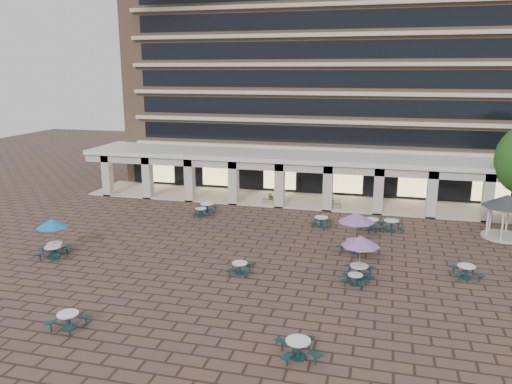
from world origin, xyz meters
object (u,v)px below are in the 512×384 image
at_px(picnic_table_2, 298,347).
at_px(planter_right, 332,204).
at_px(planter_left, 271,200).
at_px(picnic_table_0, 53,251).
at_px(picnic_table_1, 68,319).
at_px(gazebo, 507,206).

bearing_deg(picnic_table_2, planter_right, 71.05).
distance_m(planter_left, planter_right, 5.42).
bearing_deg(picnic_table_0, planter_right, 39.57).
xyz_separation_m(picnic_table_1, planter_left, (4.24, 23.90, 0.04)).
distance_m(picnic_table_0, planter_right, 22.87).
relative_size(picnic_table_0, picnic_table_1, 1.03).
height_order(picnic_table_0, planter_right, planter_right).
distance_m(picnic_table_1, planter_right, 25.78).
relative_size(picnic_table_0, gazebo, 0.56).
height_order(picnic_table_2, planter_right, planter_right).
bearing_deg(picnic_table_1, planter_right, 75.70).
relative_size(picnic_table_2, gazebo, 0.64).
bearing_deg(picnic_table_2, picnic_table_1, 159.71).
height_order(picnic_table_1, planter_left, planter_left).
distance_m(gazebo, planter_right, 13.78).
distance_m(picnic_table_2, gazebo, 22.49).
distance_m(picnic_table_1, picnic_table_2, 10.84).
bearing_deg(planter_right, planter_left, 180.00).
height_order(picnic_table_0, picnic_table_1, picnic_table_0).
xyz_separation_m(gazebo, planter_left, (-18.30, 4.50, -1.88)).
xyz_separation_m(gazebo, planter_right, (-12.87, 4.50, -1.95)).
height_order(picnic_table_0, planter_left, planter_left).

